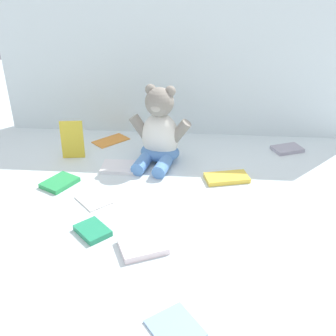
{
  "coord_description": "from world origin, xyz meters",
  "views": [
    {
      "loc": [
        0.06,
        -1.12,
        0.65
      ],
      "look_at": [
        -0.02,
        -0.1,
        0.1
      ],
      "focal_mm": 42.54,
      "sensor_mm": 36.0,
      "label": 1
    }
  ],
  "objects": [
    {
      "name": "book_case_0",
      "position": [
        0.03,
        -0.58,
        0.0
      ],
      "size": [
        0.13,
        0.13,
        0.01
      ],
      "primitive_type": "cube",
      "rotation": [
        0.0,
        0.0,
        3.8
      ],
      "color": "#8CB0D6",
      "rests_on": "ground_plane"
    },
    {
      "name": "book_case_4",
      "position": [
        -0.38,
        0.15,
        0.07
      ],
      "size": [
        0.08,
        0.03,
        0.14
      ],
      "primitive_type": "cube",
      "rotation": [
        -0.08,
        0.0,
        0.14
      ],
      "color": "gold",
      "rests_on": "ground_plane"
    },
    {
      "name": "book_case_2",
      "position": [
        -0.37,
        -0.05,
        0.01
      ],
      "size": [
        0.12,
        0.13,
        0.01
      ],
      "primitive_type": "cube",
      "rotation": [
        0.0,
        0.0,
        2.64
      ],
      "color": "green",
      "rests_on": "ground_plane"
    },
    {
      "name": "teddy_bear",
      "position": [
        -0.07,
        0.14,
        0.1
      ],
      "size": [
        0.23,
        0.22,
        0.27
      ],
      "rotation": [
        0.0,
        0.0,
        -0.2
      ],
      "color": "white",
      "rests_on": "ground_plane"
    },
    {
      "name": "book_case_5",
      "position": [
        0.4,
        0.26,
        0.01
      ],
      "size": [
        0.13,
        0.11,
        0.01
      ],
      "primitive_type": "cube",
      "rotation": [
        0.0,
        0.0,
        5.11
      ],
      "color": "#9C96A8",
      "rests_on": "ground_plane"
    },
    {
      "name": "book_case_7",
      "position": [
        -0.28,
        0.29,
        0.0
      ],
      "size": [
        0.15,
        0.15,
        0.01
      ],
      "primitive_type": "cube",
      "rotation": [
        0.0,
        0.0,
        2.38
      ],
      "color": "orange",
      "rests_on": "ground_plane"
    },
    {
      "name": "backdrop_drape",
      "position": [
        0.0,
        0.41,
        0.29
      ],
      "size": [
        1.43,
        0.03,
        0.57
      ],
      "primitive_type": "cube",
      "color": "white",
      "rests_on": "ground_plane"
    },
    {
      "name": "book_case_8",
      "position": [
        0.16,
        0.02,
        0.01
      ],
      "size": [
        0.15,
        0.1,
        0.01
      ],
      "primitive_type": "cube",
      "rotation": [
        0.0,
        0.0,
        4.97
      ],
      "color": "yellow",
      "rests_on": "ground_plane"
    },
    {
      "name": "book_case_3",
      "position": [
        -0.06,
        -0.34,
        0.01
      ],
      "size": [
        0.14,
        0.13,
        0.02
      ],
      "primitive_type": "cube",
      "rotation": [
        0.0,
        0.0,
        5.14
      ],
      "color": "white",
      "rests_on": "ground_plane"
    },
    {
      "name": "book_case_9",
      "position": [
        -0.2,
        -0.29,
        0.01
      ],
      "size": [
        0.11,
        0.11,
        0.02
      ],
      "primitive_type": "cube",
      "rotation": [
        0.0,
        0.0,
        3.93
      ],
      "color": "#259264",
      "rests_on": "ground_plane"
    },
    {
      "name": "book_case_1",
      "position": [
        -0.24,
        -0.14,
        0.0
      ],
      "size": [
        0.12,
        0.13,
        0.01
      ],
      "primitive_type": "cube",
      "rotation": [
        0.0,
        0.0,
        3.89
      ],
      "color": "silver",
      "rests_on": "ground_plane"
    },
    {
      "name": "ground_plane",
      "position": [
        0.0,
        0.0,
        0.0
      ],
      "size": [
        3.2,
        3.2,
        0.0
      ],
      "primitive_type": "plane",
      "color": "silver"
    },
    {
      "name": "book_case_6",
      "position": [
        -0.2,
        0.07,
        0.01
      ],
      "size": [
        0.12,
        0.09,
        0.01
      ],
      "primitive_type": "cube",
      "rotation": [
        0.0,
        0.0,
        1.58
      ],
      "color": "white",
      "rests_on": "ground_plane"
    }
  ]
}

